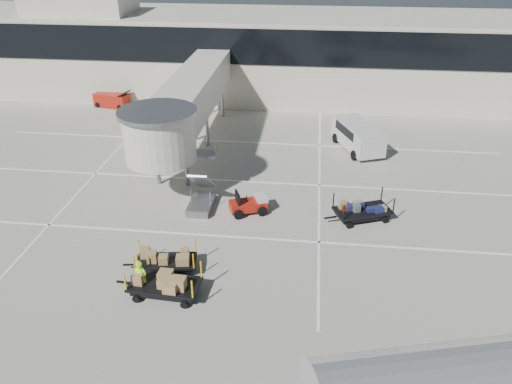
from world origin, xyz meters
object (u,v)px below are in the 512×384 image
ground_worker (140,278)px  belt_loader (112,100)px  box_cart_near (165,284)px  baggage_tug (249,205)px  box_cart_far (166,261)px  suitcase_cart (362,211)px  minivan (357,134)px

ground_worker → belt_loader: bearing=116.6°
box_cart_near → baggage_tug: bearing=73.3°
baggage_tug → box_cart_near: box_cart_near is taller
baggage_tug → box_cart_far: bearing=-140.6°
box_cart_near → belt_loader: belt_loader is taller
baggage_tug → belt_loader: size_ratio=0.67×
box_cart_near → ground_worker: ground_worker is taller
suitcase_cart → box_cart_far: (-10.38, -6.25, -0.05)m
baggage_tug → box_cart_near: size_ratio=0.60×
baggage_tug → suitcase_cart: 6.88m
ground_worker → belt_loader: size_ratio=0.49×
box_cart_near → belt_loader: (-12.87, 26.81, 0.03)m
ground_worker → minivan: minivan is taller
ground_worker → minivan: size_ratio=0.32×
baggage_tug → suitcase_cart: suitcase_cart is taller
suitcase_cart → ground_worker: (-11.05, -8.19, 0.32)m
suitcase_cart → box_cart_near: 12.79m
box_cart_near → belt_loader: bearing=119.1°
box_cart_far → belt_loader: size_ratio=1.02×
box_cart_near → suitcase_cart: bearing=42.9°
baggage_tug → minivan: size_ratio=0.43×
minivan → belt_loader: 24.33m
baggage_tug → box_cart_far: size_ratio=0.65×
box_cart_near → ground_worker: bearing=-173.8°
suitcase_cart → minivan: minivan is taller
box_cart_far → ground_worker: (-0.68, -1.94, 0.37)m
baggage_tug → box_cart_far: (-3.50, -6.30, 0.00)m
box_cart_far → ground_worker: 2.09m
belt_loader → ground_worker: bearing=-54.7°
baggage_tug → ground_worker: 9.24m
baggage_tug → box_cart_near: (-2.99, -8.18, 0.09)m
box_cart_near → ground_worker: (-1.18, -0.06, 0.29)m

